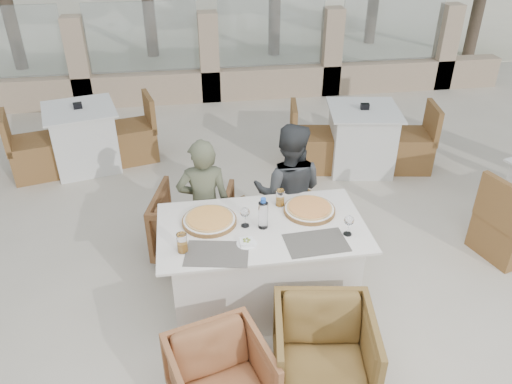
{
  "coord_description": "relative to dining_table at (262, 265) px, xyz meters",
  "views": [
    {
      "loc": [
        -0.46,
        -3.09,
        3.0
      ],
      "look_at": [
        0.06,
        0.3,
        0.9
      ],
      "focal_mm": 35.0,
      "sensor_mm": 36.0,
      "label": 1
    }
  ],
  "objects": [
    {
      "name": "ground",
      "position": [
        -0.06,
        -0.0,
        -0.39
      ],
      "size": [
        80.0,
        80.0,
        0.0
      ],
      "primitive_type": "plane",
      "color": "beige",
      "rests_on": "ground"
    },
    {
      "name": "perimeter_wall_far",
      "position": [
        -0.06,
        4.8,
        0.42
      ],
      "size": [
        10.0,
        0.34,
        1.6
      ],
      "primitive_type": null,
      "color": "tan",
      "rests_on": "ground"
    },
    {
      "name": "dining_table",
      "position": [
        0.0,
        0.0,
        0.0
      ],
      "size": [
        1.6,
        0.9,
        0.77
      ],
      "primitive_type": null,
      "color": "white",
      "rests_on": "ground"
    },
    {
      "name": "placemat_near_left",
      "position": [
        -0.37,
        -0.28,
        0.39
      ],
      "size": [
        0.5,
        0.38,
        0.0
      ],
      "primitive_type": "cube",
      "rotation": [
        0.0,
        0.0,
        -0.19
      ],
      "color": "#5B564E",
      "rests_on": "dining_table"
    },
    {
      "name": "placemat_near_right",
      "position": [
        0.36,
        -0.27,
        0.39
      ],
      "size": [
        0.47,
        0.32,
        0.0
      ],
      "primitive_type": "cube",
      "rotation": [
        0.0,
        0.0,
        0.05
      ],
      "color": "#545048",
      "rests_on": "dining_table"
    },
    {
      "name": "pizza_left",
      "position": [
        -0.4,
        0.11,
        0.41
      ],
      "size": [
        0.54,
        0.54,
        0.06
      ],
      "primitive_type": "cylinder",
      "rotation": [
        0.0,
        0.0,
        0.35
      ],
      "color": "orange",
      "rests_on": "dining_table"
    },
    {
      "name": "pizza_right",
      "position": [
        0.41,
        0.14,
        0.41
      ],
      "size": [
        0.43,
        0.43,
        0.05
      ],
      "primitive_type": "cylinder",
      "rotation": [
        0.0,
        0.0,
        0.04
      ],
      "color": "#DC5B1E",
      "rests_on": "dining_table"
    },
    {
      "name": "water_bottle",
      "position": [
        0.01,
        -0.01,
        0.51
      ],
      "size": [
        0.08,
        0.08,
        0.26
      ],
      "primitive_type": "cylinder",
      "rotation": [
        0.0,
        0.0,
        0.06
      ],
      "color": "silver",
      "rests_on": "dining_table"
    },
    {
      "name": "wine_glass_centre",
      "position": [
        -0.13,
        0.03,
        0.48
      ],
      "size": [
        0.08,
        0.08,
        0.18
      ],
      "primitive_type": null,
      "rotation": [
        0.0,
        0.0,
        -0.1
      ],
      "color": "silver",
      "rests_on": "dining_table"
    },
    {
      "name": "wine_glass_corner",
      "position": [
        0.62,
        -0.2,
        0.48
      ],
      "size": [
        0.1,
        0.1,
        0.18
      ],
      "primitive_type": null,
      "rotation": [
        0.0,
        0.0,
        0.32
      ],
      "color": "silver",
      "rests_on": "dining_table"
    },
    {
      "name": "beer_glass_left",
      "position": [
        -0.61,
        -0.22,
        0.46
      ],
      "size": [
        0.1,
        0.1,
        0.15
      ],
      "primitive_type": "cylinder",
      "rotation": [
        0.0,
        0.0,
        -0.37
      ],
      "color": "orange",
      "rests_on": "dining_table"
    },
    {
      "name": "beer_glass_right",
      "position": [
        0.2,
        0.28,
        0.46
      ],
      "size": [
        0.08,
        0.08,
        0.14
      ],
      "primitive_type": "cylinder",
      "rotation": [
        0.0,
        0.0,
        0.21
      ],
      "color": "orange",
      "rests_on": "dining_table"
    },
    {
      "name": "olive_dish",
      "position": [
        -0.15,
        -0.2,
        0.41
      ],
      "size": [
        0.14,
        0.14,
        0.04
      ],
      "primitive_type": null,
      "rotation": [
        0.0,
        0.0,
        -0.29
      ],
      "color": "white",
      "rests_on": "dining_table"
    },
    {
      "name": "armchair_far_left",
      "position": [
        -0.52,
        0.78,
        -0.06
      ],
      "size": [
        0.84,
        0.86,
        0.64
      ],
      "primitive_type": "imported",
      "rotation": [
        0.0,
        0.0,
        2.89
      ],
      "color": "brown",
      "rests_on": "ground"
    },
    {
      "name": "armchair_far_right",
      "position": [
        0.33,
        0.64,
        -0.09
      ],
      "size": [
        0.82,
        0.83,
        0.58
      ],
      "primitive_type": "imported",
      "rotation": [
        0.0,
        0.0,
        3.54
      ],
      "color": "brown",
      "rests_on": "ground"
    },
    {
      "name": "armchair_near_left",
      "position": [
        -0.43,
        -0.98,
        -0.1
      ],
      "size": [
        0.75,
        0.76,
        0.57
      ],
      "primitive_type": "imported",
      "rotation": [
        0.0,
        0.0,
        0.27
      ],
      "color": "#9C6038",
      "rests_on": "ground"
    },
    {
      "name": "armchair_near_right",
      "position": [
        0.28,
        -0.87,
        -0.07
      ],
      "size": [
        0.76,
        0.78,
        0.62
      ],
      "primitive_type": "imported",
      "rotation": [
        0.0,
        0.0,
        -0.16
      ],
      "color": "brown",
      "rests_on": "ground"
    },
    {
      "name": "diner_left",
      "position": [
        -0.41,
        0.57,
        0.25
      ],
      "size": [
        0.47,
        0.32,
        1.27
      ],
      "primitive_type": "imported",
      "rotation": [
        0.0,
        0.0,
        3.11
      ],
      "color": "#555941",
      "rests_on": "ground"
    },
    {
      "name": "diner_right",
      "position": [
        0.34,
        0.62,
        0.28
      ],
      "size": [
        0.76,
        0.66,
        1.33
      ],
      "primitive_type": "imported",
      "rotation": [
        0.0,
        0.0,
        2.86
      ],
      "color": "#37393C",
      "rests_on": "ground"
    },
    {
      "name": "bg_table_a",
      "position": [
        -1.76,
        2.71,
        0.0
      ],
      "size": [
        1.79,
        1.18,
        0.77
      ],
      "primitive_type": null,
      "rotation": [
        0.0,
        0.0,
        0.23
      ],
      "color": "silver",
      "rests_on": "ground"
    },
    {
      "name": "bg_table_b",
      "position": [
        1.58,
        2.17,
        0.0
      ],
      "size": [
        1.75,
        1.07,
        0.77
      ],
      "primitive_type": null,
      "rotation": [
        0.0,
        0.0,
        -0.16
      ],
      "color": "silver",
      "rests_on": "ground"
    }
  ]
}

